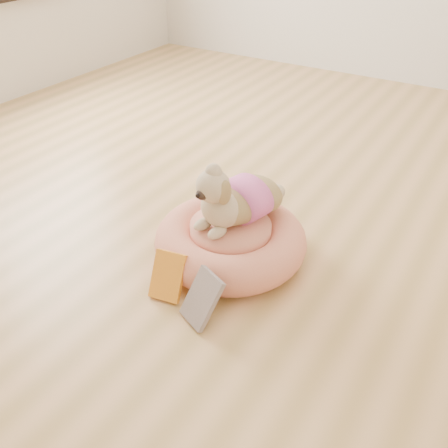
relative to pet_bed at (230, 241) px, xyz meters
The scene contains 5 objects.
floor 0.48m from the pet_bed, 128.29° to the left, with size 4.50×4.50×0.00m, color tan.
pet_bed is the anchor object (origin of this frame).
dog 0.23m from the pet_bed, 90.67° to the left, with size 0.28×0.40×0.29m, color brown, non-canonical shape.
book_yellow 0.33m from the pet_bed, 103.45° to the right, with size 0.12×0.02×0.18m, color yellow.
book_white 0.37m from the pet_bed, 74.30° to the right, with size 0.13×0.02×0.19m, color white.
Camera 1 is at (1.13, -1.78, 1.26)m, focal length 40.00 mm.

